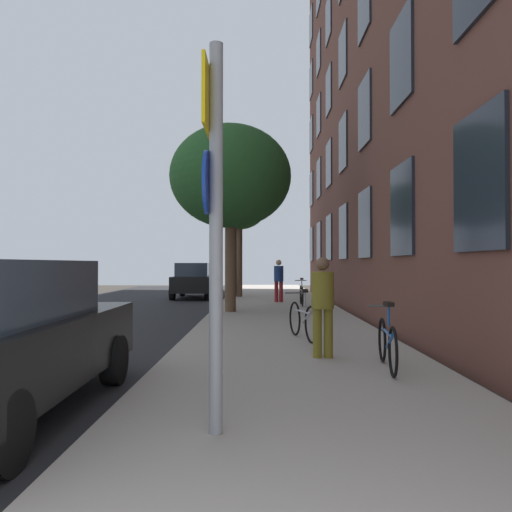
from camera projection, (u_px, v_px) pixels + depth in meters
ground_plane at (169, 313)px, 16.02m from camera, size 41.80×41.80×0.00m
road_asphalt at (104, 313)px, 16.04m from camera, size 7.00×38.00×0.01m
sidewalk at (278, 312)px, 15.99m from camera, size 4.20×38.00×0.12m
building_facade at (361, 3)px, 15.62m from camera, size 0.56×27.00×19.50m
sign_post at (213, 208)px, 4.38m from camera, size 0.16×0.60×3.42m
traffic_light at (234, 245)px, 22.96m from camera, size 0.43×0.24×3.40m
tree_near at (231, 177)px, 15.54m from camera, size 3.77×3.77×5.80m
tree_far at (239, 207)px, 22.55m from camera, size 2.49×2.49×5.14m
bicycle_0 at (387, 343)px, 6.98m from camera, size 0.42×1.69×0.95m
bicycle_1 at (303, 319)px, 9.75m from camera, size 0.54×1.69×0.99m
bicycle_2 at (302, 295)px, 17.68m from camera, size 0.42×1.71×0.98m
pedestrian_0 at (323, 300)px, 7.85m from camera, size 0.38×0.38×1.58m
pedestrian_1 at (279, 278)px, 19.27m from camera, size 0.44×0.44×1.63m
car_1 at (194, 280)px, 23.18m from camera, size 1.86×4.44×1.62m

